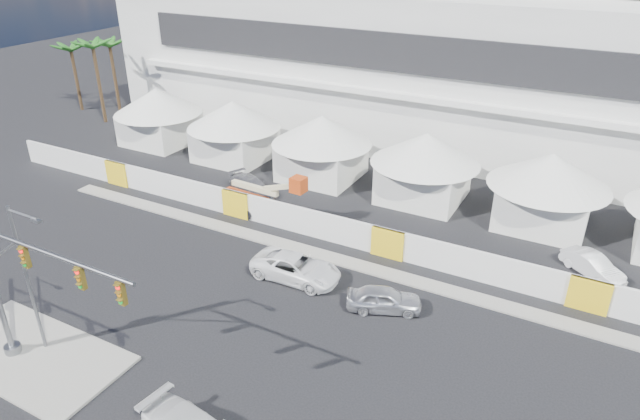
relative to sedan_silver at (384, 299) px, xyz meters
The scene contains 14 objects.
ground 12.11m from the sedan_silver, 131.50° to the right, with size 160.00×160.00×0.00m, color black.
median_island 18.50m from the sedan_silver, 139.29° to the right, with size 10.00×5.00×0.15m, color gray.
far_curb 12.49m from the sedan_silver, 16.03° to the left, with size 80.00×1.20×0.12m, color gray.
stadium 33.61m from the sedan_silver, 88.77° to the left, with size 80.00×24.80×21.98m.
tent_row 16.90m from the sedan_silver, 116.69° to the left, with size 53.40×8.40×5.40m.
hoarding_fence 5.81m from the sedan_silver, 110.30° to the left, with size 70.00×0.25×2.00m, color white.
palm_cluster 46.65m from the sedan_silver, 153.76° to the left, with size 10.60×10.60×8.55m.
sedan_silver is the anchor object (origin of this frame).
pickup_curb 5.92m from the sedan_silver, behind, with size 5.55×2.56×1.54m, color white.
lot_car_a 13.65m from the sedan_silver, 43.63° to the left, with size 4.03×1.41×1.33m, color white.
lot_car_c 17.97m from the sedan_silver, 148.99° to the left, with size 4.62×1.88×1.34m, color #A5A5A9.
traffic_mast 18.33m from the sedan_silver, 136.40° to the right, with size 10.03×0.80×8.19m.
streetlight_median 18.17m from the sedan_silver, 140.41° to the right, with size 2.21×0.22×7.97m.
boom_lift 14.97m from the sedan_silver, 154.49° to the left, with size 7.67×1.96×3.87m.
Camera 1 is at (17.35, -15.61, 19.41)m, focal length 32.00 mm.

